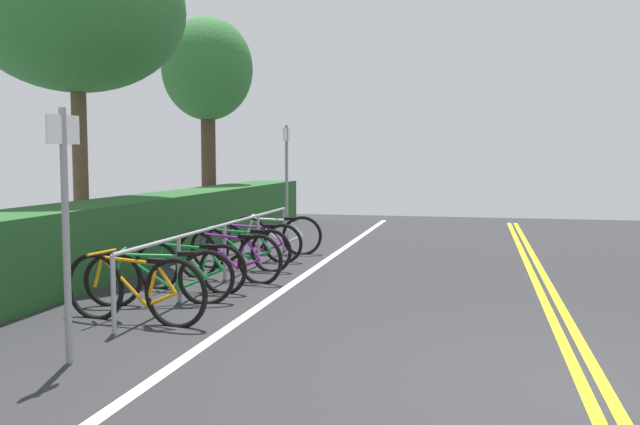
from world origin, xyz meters
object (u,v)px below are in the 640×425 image
(bicycle_1, at_px, (161,278))
(bicycle_5, at_px, (254,242))
(bicycle_2, at_px, (190,267))
(sign_post_far, at_px, (287,173))
(bicycle_6, at_px, (275,235))
(tree_mid, at_px, (76,11))
(sign_post_near, at_px, (65,210))
(bike_rack, at_px, (225,237))
(bicycle_0, at_px, (135,289))
(tree_far_right, at_px, (207,72))
(bicycle_4, at_px, (240,249))
(bicycle_3, at_px, (228,256))

(bicycle_1, xyz_separation_m, bicycle_5, (3.42, -0.01, -0.00))
(bicycle_1, bearing_deg, bicycle_2, 0.20)
(bicycle_5, height_order, sign_post_far, sign_post_far)
(bicycle_6, height_order, tree_mid, tree_mid)
(bicycle_2, relative_size, tree_mid, 0.30)
(bicycle_6, height_order, sign_post_near, sign_post_near)
(bike_rack, bearing_deg, bicycle_0, 179.54)
(bicycle_0, height_order, sign_post_far, sign_post_far)
(bicycle_5, relative_size, sign_post_far, 0.71)
(bicycle_0, relative_size, bicycle_6, 1.05)
(tree_far_right, bearing_deg, tree_mid, -179.51)
(sign_post_far, bearing_deg, sign_post_near, -177.72)
(bicycle_1, relative_size, bicycle_5, 1.00)
(bicycle_0, relative_size, bicycle_4, 1.02)
(bicycle_6, distance_m, tree_mid, 4.93)
(bike_rack, bearing_deg, bicycle_4, 4.86)
(bicycle_6, xyz_separation_m, sign_post_near, (-6.56, -0.15, 0.95))
(bicycle_4, xyz_separation_m, bicycle_5, (0.84, 0.06, -0.00))
(bicycle_2, relative_size, sign_post_far, 0.69)
(sign_post_near, distance_m, sign_post_far, 7.96)
(bicycle_1, relative_size, bicycle_4, 0.97)
(bicycle_6, distance_m, tree_far_right, 6.11)
(bicycle_3, distance_m, sign_post_near, 4.06)
(tree_mid, bearing_deg, sign_post_near, -149.27)
(bicycle_6, bearing_deg, bicycle_1, 178.47)
(tree_mid, distance_m, tree_far_right, 5.66)
(sign_post_far, bearing_deg, bicycle_5, -178.43)
(bike_rack, distance_m, bicycle_4, 0.90)
(bicycle_5, distance_m, bicycle_6, 0.86)
(bicycle_1, xyz_separation_m, tree_far_right, (8.43, 2.79, 3.44))
(bicycle_5, distance_m, sign_post_far, 2.50)
(bicycle_1, xyz_separation_m, bicycle_4, (2.58, -0.07, 0.00))
(bicycle_4, height_order, tree_far_right, tree_far_right)
(sign_post_far, bearing_deg, bicycle_3, -176.20)
(tree_mid, bearing_deg, tree_far_right, 0.49)
(bicycle_4, distance_m, bicycle_6, 1.70)
(bicycle_0, xyz_separation_m, bicycle_6, (5.14, 0.01, -0.02))
(bicycle_6, bearing_deg, tree_mid, 117.61)
(bicycle_4, relative_size, sign_post_near, 0.80)
(bike_rack, distance_m, bicycle_3, 0.28)
(bicycle_0, height_order, sign_post_near, sign_post_near)
(bicycle_2, height_order, bicycle_4, bicycle_4)
(bicycle_4, relative_size, tree_mid, 0.32)
(sign_post_near, xyz_separation_m, tree_far_right, (10.71, 3.06, 2.47))
(bike_rack, bearing_deg, bicycle_3, -132.05)
(bicycle_1, distance_m, bicycle_2, 0.85)
(bicycle_0, bearing_deg, tree_mid, 38.18)
(bicycle_0, xyz_separation_m, bicycle_3, (2.52, -0.10, -0.02))
(sign_post_far, bearing_deg, bike_rack, -177.22)
(bicycle_5, relative_size, tree_mid, 0.31)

